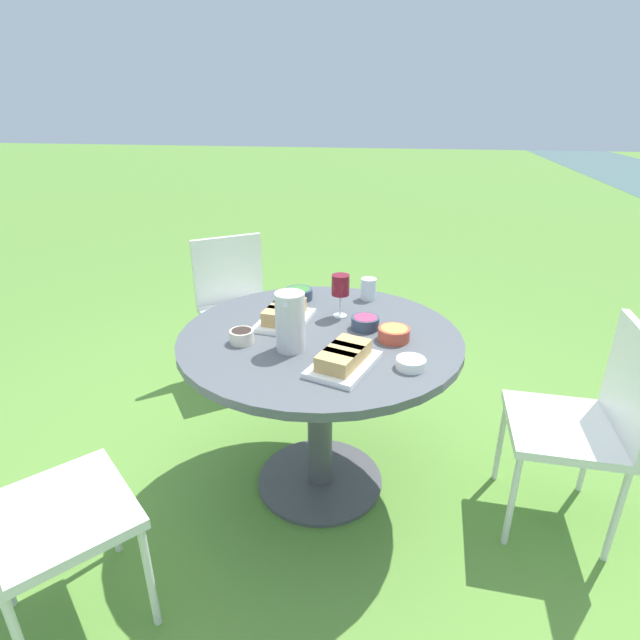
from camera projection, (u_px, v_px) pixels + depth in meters
name	position (u px, v px, depth m)	size (l,w,h in m)	color
ground_plane	(320.00, 481.00, 2.35)	(40.00, 40.00, 0.00)	#5B8C38
dining_table	(320.00, 364.00, 2.10)	(1.16, 1.16, 0.76)	#4C4C51
chair_near_left	(23.00, 508.00, 1.48)	(0.61, 0.61, 0.89)	silver
chair_near_right	(589.00, 414.00, 1.93)	(0.45, 0.43, 0.89)	silver
chair_far_back	(235.00, 298.00, 3.09)	(0.60, 0.60, 0.89)	silver
water_pitcher	(290.00, 322.00, 1.87)	(0.12, 0.11, 0.23)	silver
wine_glass	(341.00, 286.00, 2.16)	(0.08, 0.08, 0.19)	silver
platter_bread_main	(344.00, 358.00, 1.77)	(0.33, 0.26, 0.07)	white
platter_charcuterie	(285.00, 314.00, 2.14)	(0.31, 0.22, 0.08)	white
bowl_fries	(394.00, 333.00, 1.98)	(0.13, 0.13, 0.05)	#B74733
bowl_salad	(299.00, 293.00, 2.40)	(0.13, 0.13, 0.05)	#334256
bowl_olives	(242.00, 336.00, 1.96)	(0.10, 0.10, 0.05)	beige
bowl_dip_red	(365.00, 322.00, 2.08)	(0.12, 0.12, 0.05)	#334256
bowl_dip_cream	(411.00, 363.00, 1.77)	(0.11, 0.11, 0.04)	white
cup_water_near	(368.00, 289.00, 2.39)	(0.07, 0.07, 0.10)	silver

